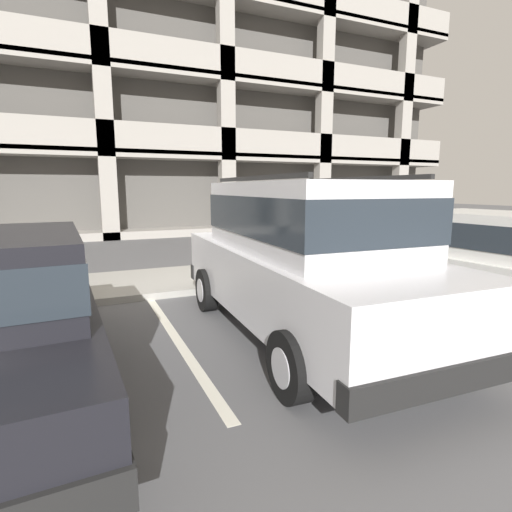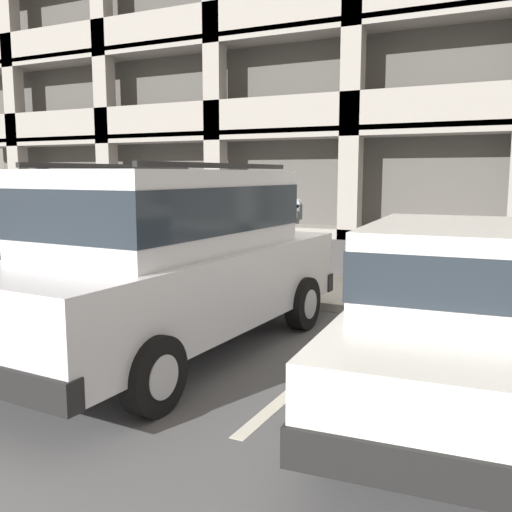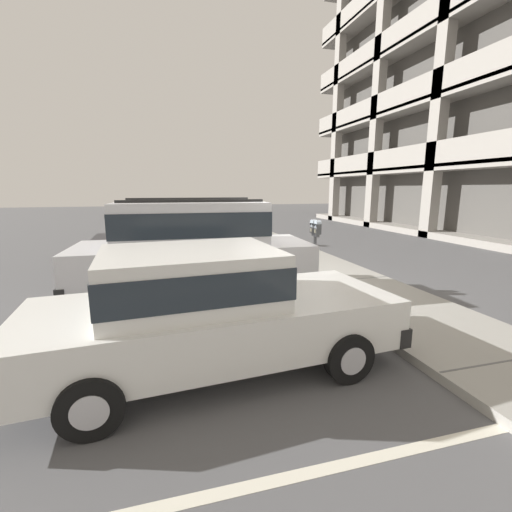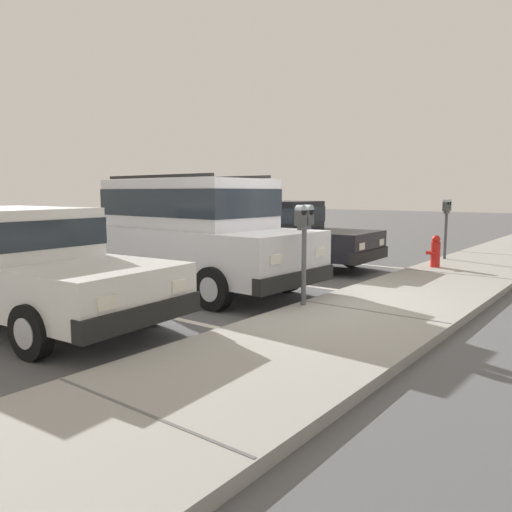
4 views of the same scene
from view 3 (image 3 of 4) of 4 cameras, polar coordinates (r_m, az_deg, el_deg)
name	(u,v)px [view 3 (image 3 of 4)]	position (r m, az deg, el deg)	size (l,w,h in m)	color
ground_plane	(295,291)	(7.85, 6.49, -5.79)	(80.00, 80.00, 0.10)	#565659
sidewalk	(346,282)	(8.37, 14.83, -4.23)	(40.00, 2.20, 0.12)	#9E9B93
parking_stall_lines	(253,321)	(5.97, -0.44, -10.74)	(12.95, 4.80, 0.01)	silver
silver_suv	(193,245)	(7.12, -10.40, 1.76)	(2.15, 4.85, 2.03)	silver
red_sedan	(170,237)	(10.47, -14.12, 3.11)	(1.97, 4.55, 1.54)	black
dark_hatchback	(208,307)	(4.24, -8.07, -8.39)	(2.07, 4.60, 1.54)	silver
parking_meter_near	(315,237)	(7.51, 9.84, 3.12)	(0.35, 0.12, 1.45)	#595B60
parking_meter_far	(247,215)	(13.57, -1.56, 6.89)	(0.35, 0.12, 1.47)	#47474C
fire_hydrant	(264,239)	(12.27, 1.28, 2.91)	(0.30, 0.30, 0.70)	red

